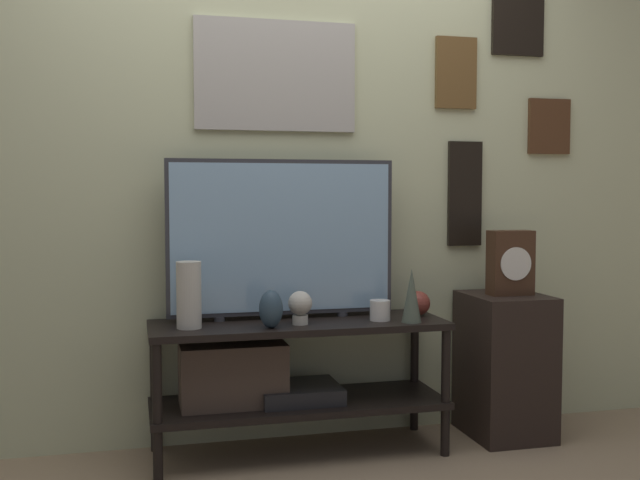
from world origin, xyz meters
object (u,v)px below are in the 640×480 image
vase_round_glass (418,303)px  television (282,238)px  vase_slim_bronze (412,296)px  candle_jar (380,310)px  vase_urn_stoneware (271,309)px  decorative_bust (300,305)px  mantel_clock (511,263)px  vase_tall_ceramic (189,295)px

vase_round_glass → television: bearing=173.7°
television → vase_slim_bronze: (0.54, -0.23, -0.25)m
vase_round_glass → candle_jar: vase_round_glass is taller
vase_urn_stoneware → decorative_bust: (0.14, 0.05, 0.00)m
television → vase_slim_bronze: 0.64m
television → vase_urn_stoneware: (-0.09, -0.22, -0.29)m
vase_round_glass → mantel_clock: 0.49m
vase_round_glass → vase_slim_bronze: 0.20m
candle_jar → vase_round_glass: bearing=21.7°
vase_urn_stoneware → candle_jar: (0.51, 0.06, -0.04)m
candle_jar → decorative_bust: decorative_bust is taller
decorative_bust → vase_tall_ceramic: bearing=176.9°
vase_tall_ceramic → candle_jar: bearing=-0.9°
vase_urn_stoneware → decorative_bust: 0.15m
vase_urn_stoneware → vase_tall_ceramic: vase_tall_ceramic is taller
television → vase_round_glass: bearing=-6.3°
mantel_clock → television: bearing=174.4°
vase_slim_bronze → vase_round_glass: bearing=60.0°
decorative_bust → mantel_clock: size_ratio=0.48×
television → vase_urn_stoneware: bearing=-112.7°
candle_jar → mantel_clock: (0.67, 0.05, 0.19)m
television → mantel_clock: television is taller
vase_tall_ceramic → decorative_bust: (0.47, -0.03, -0.06)m
vase_tall_ceramic → candle_jar: vase_tall_ceramic is taller
vase_round_glass → vase_tall_ceramic: bearing=-176.1°
vase_slim_bronze → vase_urn_stoneware: bearing=178.6°
vase_tall_ceramic → candle_jar: size_ratio=3.08×
vase_tall_ceramic → vase_round_glass: bearing=3.9°
vase_round_glass → mantel_clock: (0.45, -0.04, 0.18)m
vase_slim_bronze → vase_tall_ceramic: vase_tall_ceramic is taller
vase_round_glass → vase_slim_bronze: bearing=-120.0°
vase_slim_bronze → vase_tall_ceramic: size_ratio=0.84×
vase_round_glass → candle_jar: 0.23m
television → candle_jar: 0.55m
vase_urn_stoneware → mantel_clock: (1.17, 0.11, 0.16)m
candle_jar → vase_tall_ceramic: bearing=179.1°
vase_round_glass → decorative_bust: size_ratio=0.78×
vase_round_glass → mantel_clock: bearing=-4.7°
decorative_bust → mantel_clock: bearing=3.3°
vase_urn_stoneware → decorative_bust: size_ratio=1.10×
vase_slim_bronze → mantel_clock: mantel_clock is taller
vase_slim_bronze → decorative_bust: 0.49m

